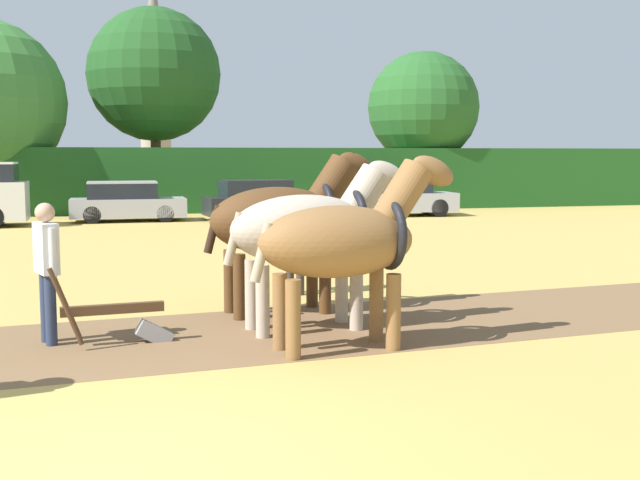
# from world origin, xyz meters

# --- Properties ---
(ground_plane) EXTENTS (240.00, 240.00, 0.00)m
(ground_plane) POSITION_xyz_m (0.00, 0.00, 0.00)
(ground_plane) COLOR tan
(plowed_furrow_strip) EXTENTS (21.15, 4.98, 0.01)m
(plowed_furrow_strip) POSITION_xyz_m (-0.48, 4.08, 0.00)
(plowed_furrow_strip) COLOR brown
(plowed_furrow_strip) RESTS_ON ground
(hedgerow) EXTENTS (60.58, 1.26, 2.65)m
(hedgerow) POSITION_xyz_m (0.00, 27.01, 1.32)
(hedgerow) COLOR #1E511E
(hedgerow) RESTS_ON ground
(tree_center_left) EXTENTS (5.70, 5.70, 8.64)m
(tree_center_left) POSITION_xyz_m (2.43, 29.61, 5.77)
(tree_center_left) COLOR brown
(tree_center_left) RESTS_ON ground
(tree_center) EXTENTS (5.06, 5.06, 7.03)m
(tree_center) POSITION_xyz_m (14.36, 28.40, 4.49)
(tree_center) COLOR brown
(tree_center) RESTS_ON ground
(church_spire) EXTENTS (2.47, 2.47, 16.06)m
(church_spire) POSITION_xyz_m (4.20, 55.76, 8.41)
(church_spire) COLOR gray
(church_spire) RESTS_ON ground
(draft_horse_lead_left) EXTENTS (2.70, 1.08, 2.42)m
(draft_horse_lead_left) POSITION_xyz_m (2.88, 3.16, 1.33)
(draft_horse_lead_left) COLOR brown
(draft_horse_lead_left) RESTS_ON ground
(draft_horse_lead_right) EXTENTS (2.67, 1.14, 2.35)m
(draft_horse_lead_right) POSITION_xyz_m (2.76, 4.36, 1.36)
(draft_horse_lead_right) COLOR #B2A38E
(draft_horse_lead_right) RESTS_ON ground
(draft_horse_trail_left) EXTENTS (2.72, 1.21, 2.47)m
(draft_horse_trail_left) POSITION_xyz_m (2.66, 5.56, 1.40)
(draft_horse_trail_left) COLOR #513319
(draft_horse_trail_left) RESTS_ON ground
(plow) EXTENTS (1.53, 0.49, 1.13)m
(plow) POSITION_xyz_m (0.28, 4.15, 0.31)
(plow) COLOR #4C331E
(plow) RESTS_ON ground
(farmer_at_plow) EXTENTS (0.35, 0.67, 1.76)m
(farmer_at_plow) POSITION_xyz_m (-0.62, 4.40, 1.04)
(farmer_at_plow) COLOR #28334C
(farmer_at_plow) RESTS_ON ground
(farmer_beside_team) EXTENTS (0.46, 0.57, 1.78)m
(farmer_beside_team) POSITION_xyz_m (3.18, 7.07, 1.05)
(farmer_beside_team) COLOR #38332D
(farmer_beside_team) RESTS_ON ground
(parked_car_left) EXTENTS (4.01, 1.80, 1.42)m
(parked_car_left) POSITION_xyz_m (0.94, 23.27, 0.68)
(parked_car_left) COLOR #A8A8B2
(parked_car_left) RESTS_ON ground
(parked_car_center_left) EXTENTS (4.18, 2.05, 1.45)m
(parked_car_center_left) POSITION_xyz_m (5.64, 22.78, 0.70)
(parked_car_center_left) COLOR black
(parked_car_center_left) RESTS_ON ground
(parked_car_center) EXTENTS (4.26, 2.10, 1.55)m
(parked_car_center) POSITION_xyz_m (11.20, 23.08, 0.75)
(parked_car_center) COLOR #A8A8B2
(parked_car_center) RESTS_ON ground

